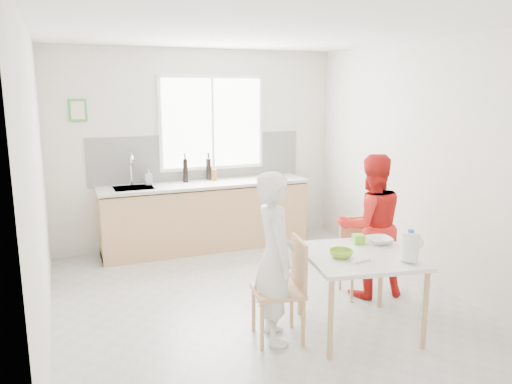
# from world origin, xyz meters

# --- Properties ---
(ground) EXTENTS (4.50, 4.50, 0.00)m
(ground) POSITION_xyz_m (0.00, 0.00, 0.00)
(ground) COLOR #B7B7B2
(ground) RESTS_ON ground
(room_shell) EXTENTS (4.50, 4.50, 4.50)m
(room_shell) POSITION_xyz_m (0.00, 0.00, 1.64)
(room_shell) COLOR silver
(room_shell) RESTS_ON ground
(window) EXTENTS (1.50, 0.06, 1.30)m
(window) POSITION_xyz_m (0.20, 2.23, 1.70)
(window) COLOR white
(window) RESTS_ON room_shell
(backsplash) EXTENTS (3.00, 0.02, 0.65)m
(backsplash) POSITION_xyz_m (0.00, 2.24, 1.23)
(backsplash) COLOR white
(backsplash) RESTS_ON room_shell
(picture_frame) EXTENTS (0.22, 0.03, 0.28)m
(picture_frame) POSITION_xyz_m (-1.55, 2.23, 1.90)
(picture_frame) COLOR #439346
(picture_frame) RESTS_ON room_shell
(kitchen_counter) EXTENTS (2.84, 0.64, 1.37)m
(kitchen_counter) POSITION_xyz_m (-0.00, 1.95, 0.42)
(kitchen_counter) COLOR tan
(kitchen_counter) RESTS_ON ground
(dining_table) EXTENTS (1.10, 1.10, 0.73)m
(dining_table) POSITION_xyz_m (0.60, -0.89, 0.66)
(dining_table) COLOR silver
(dining_table) RESTS_ON ground
(chair_left) EXTENTS (0.48, 0.48, 0.90)m
(chair_left) POSITION_xyz_m (-0.07, -0.77, 0.50)
(chair_left) COLOR tan
(chair_left) RESTS_ON ground
(chair_far) EXTENTS (0.44, 0.44, 0.82)m
(chair_far) POSITION_xyz_m (1.09, -0.15, 0.45)
(chair_far) COLOR tan
(chair_far) RESTS_ON ground
(person_white) EXTENTS (0.45, 0.60, 1.50)m
(person_white) POSITION_xyz_m (-0.16, -0.76, 0.75)
(person_white) COLOR white
(person_white) RESTS_ON ground
(person_red) EXTENTS (0.82, 0.69, 1.52)m
(person_red) POSITION_xyz_m (1.17, -0.23, 0.76)
(person_red) COLOR red
(person_red) RESTS_ON ground
(bowl_green) EXTENTS (0.24, 0.24, 0.07)m
(bowl_green) POSITION_xyz_m (0.40, -0.91, 0.76)
(bowl_green) COLOR #80B62A
(bowl_green) RESTS_ON dining_table
(bowl_white) EXTENTS (0.28, 0.28, 0.06)m
(bowl_white) POSITION_xyz_m (0.94, -0.70, 0.76)
(bowl_white) COLOR white
(bowl_white) RESTS_ON dining_table
(milk_jug) EXTENTS (0.21, 0.15, 0.26)m
(milk_jug) POSITION_xyz_m (0.87, -1.22, 0.87)
(milk_jug) COLOR white
(milk_jug) RESTS_ON dining_table
(green_box) EXTENTS (0.12, 0.12, 0.09)m
(green_box) POSITION_xyz_m (0.75, -0.63, 0.78)
(green_box) COLOR #76C82E
(green_box) RESTS_ON dining_table
(spoon) EXTENTS (0.16, 0.04, 0.01)m
(spoon) POSITION_xyz_m (0.49, -1.10, 0.74)
(spoon) COLOR #A5A5AA
(spoon) RESTS_ON dining_table
(cutting_board) EXTENTS (0.38, 0.29, 0.01)m
(cutting_board) POSITION_xyz_m (0.91, 1.85, 0.93)
(cutting_board) COLOR #7FCB2E
(cutting_board) RESTS_ON kitchen_counter
(wine_bottle_a) EXTENTS (0.07, 0.07, 0.32)m
(wine_bottle_a) POSITION_xyz_m (-0.24, 2.08, 1.08)
(wine_bottle_a) COLOR black
(wine_bottle_a) RESTS_ON kitchen_counter
(wine_bottle_b) EXTENTS (0.07, 0.07, 0.30)m
(wine_bottle_b) POSITION_xyz_m (0.11, 2.14, 1.07)
(wine_bottle_b) COLOR black
(wine_bottle_b) RESTS_ON kitchen_counter
(jar_amber) EXTENTS (0.06, 0.06, 0.16)m
(jar_amber) POSITION_xyz_m (0.16, 2.04, 1.00)
(jar_amber) COLOR #8F5A1F
(jar_amber) RESTS_ON kitchen_counter
(soap_bottle) EXTENTS (0.10, 0.10, 0.20)m
(soap_bottle) POSITION_xyz_m (-0.73, 2.10, 1.02)
(soap_bottle) COLOR #999999
(soap_bottle) RESTS_ON kitchen_counter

